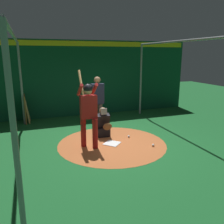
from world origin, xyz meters
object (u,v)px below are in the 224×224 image
(baseball_0, at_px, (153,145))
(baseball_1, at_px, (129,136))
(umpire, at_px, (98,100))
(bat_rack, at_px, (26,108))
(batter, at_px, (88,109))
(home_plate, at_px, (112,143))
(catcher, at_px, (103,125))

(baseball_0, height_order, baseball_1, same)
(umpire, relative_size, baseball_0, 24.39)
(bat_rack, relative_size, baseball_1, 15.95)
(umpire, bearing_deg, baseball_0, 24.18)
(baseball_0, bearing_deg, batter, -108.99)
(home_plate, relative_size, umpire, 0.23)
(catcher, bearing_deg, bat_rack, -140.33)
(baseball_0, bearing_deg, baseball_1, -158.14)
(home_plate, height_order, batter, batter)
(home_plate, relative_size, catcher, 0.45)
(batter, distance_m, baseball_1, 1.72)
(batter, distance_m, bat_rack, 3.86)
(catcher, relative_size, bat_rack, 0.80)
(batter, xyz_separation_m, catcher, (-0.73, 0.64, -0.72))
(home_plate, relative_size, bat_rack, 0.36)
(catcher, distance_m, bat_rack, 3.54)
(home_plate, distance_m, umpire, 1.87)
(umpire, height_order, baseball_1, umpire)
(batter, height_order, catcher, batter)
(catcher, relative_size, baseball_0, 12.69)
(catcher, bearing_deg, home_plate, 3.38)
(umpire, distance_m, bat_rack, 3.04)
(home_plate, height_order, catcher, catcher)
(catcher, distance_m, umpire, 1.08)
(catcher, height_order, baseball_1, catcher)
(baseball_0, bearing_deg, umpire, -155.82)
(home_plate, relative_size, baseball_0, 5.68)
(umpire, bearing_deg, catcher, -5.57)
(bat_rack, bearing_deg, baseball_0, 39.42)
(bat_rack, distance_m, baseball_0, 5.25)
(umpire, height_order, baseball_0, umpire)
(bat_rack, distance_m, baseball_1, 4.35)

